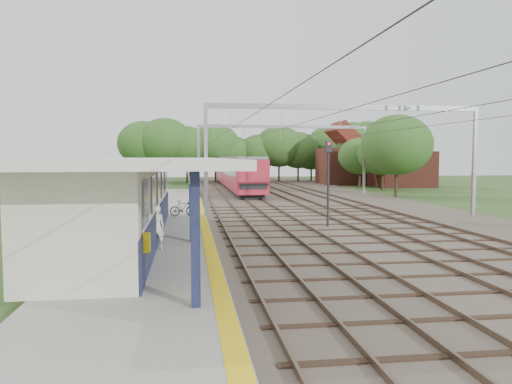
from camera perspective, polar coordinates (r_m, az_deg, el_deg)
ground at (r=16.23m, az=14.60°, el=-9.83°), size 160.00×160.00×0.00m
ballast_bed at (r=45.83m, az=4.92°, el=-0.70°), size 18.00×90.00×0.10m
platform at (r=28.82m, az=-10.61°, el=-3.34°), size 5.00×52.00×0.35m
yellow_stripe at (r=28.78m, az=-6.13°, el=-2.94°), size 0.45×52.00×0.01m
station_building at (r=21.81m, az=-15.19°, el=-0.84°), size 3.41×18.00×3.40m
canopy at (r=20.62m, az=-12.57°, el=3.38°), size 6.40×20.00×3.44m
rail_tracks at (r=45.34m, az=1.84°, el=-0.58°), size 11.80×88.00×0.15m
catenary_system at (r=40.97m, az=5.58°, el=6.37°), size 17.22×88.00×7.00m
tree_band at (r=72.36m, az=0.08°, el=4.93°), size 31.72×30.88×8.82m
house_near at (r=66.33m, az=16.32°, el=3.17°), size 7.00×6.12×7.89m
house_far at (r=70.11m, az=10.57°, el=3.51°), size 8.00×6.12×8.66m
person at (r=19.31m, az=-11.31°, el=-3.95°), size 0.69×0.53×1.68m
bicycle at (r=29.71m, az=-8.34°, el=-1.85°), size 1.56×0.51×0.93m
train at (r=60.30m, az=-2.50°, el=2.41°), size 2.86×35.56×3.76m
signal_post at (r=26.81m, az=8.26°, el=2.27°), size 0.34×0.29×4.69m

